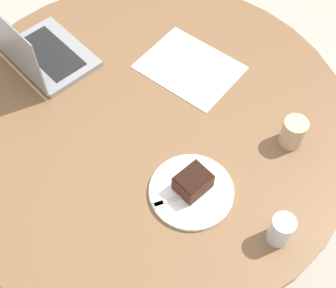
# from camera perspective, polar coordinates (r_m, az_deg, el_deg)

# --- Properties ---
(ground_plane) EXTENTS (12.00, 12.00, 0.00)m
(ground_plane) POSITION_cam_1_polar(r_m,az_deg,el_deg) (2.13, -1.78, -9.06)
(ground_plane) COLOR #B7AD9E
(dining_table) EXTENTS (1.29, 1.29, 0.77)m
(dining_table) POSITION_cam_1_polar(r_m,az_deg,el_deg) (1.58, -2.36, 0.36)
(dining_table) COLOR brown
(dining_table) RESTS_ON ground_plane
(paper_document) EXTENTS (0.33, 0.26, 0.00)m
(paper_document) POSITION_cam_1_polar(r_m,az_deg,el_deg) (1.59, 2.66, 9.32)
(paper_document) COLOR white
(paper_document) RESTS_ON dining_table
(plate) EXTENTS (0.24, 0.24, 0.01)m
(plate) POSITION_cam_1_polar(r_m,az_deg,el_deg) (1.31, 2.86, -5.78)
(plate) COLOR white
(plate) RESTS_ON dining_table
(cake_slice) EXTENTS (0.08, 0.10, 0.06)m
(cake_slice) POSITION_cam_1_polar(r_m,az_deg,el_deg) (1.28, 3.07, -4.66)
(cake_slice) COLOR #472619
(cake_slice) RESTS_ON plate
(fork) EXTENTS (0.10, 0.16, 0.00)m
(fork) POSITION_cam_1_polar(r_m,az_deg,el_deg) (1.29, 1.07, -6.56)
(fork) COLOR silver
(fork) RESTS_ON plate
(coffee_glass) EXTENTS (0.07, 0.07, 0.09)m
(coffee_glass) POSITION_cam_1_polar(r_m,az_deg,el_deg) (1.41, 15.03, 1.39)
(coffee_glass) COLOR #C6AD89
(coffee_glass) RESTS_ON dining_table
(water_glass) EXTENTS (0.06, 0.06, 0.10)m
(water_glass) POSITION_cam_1_polar(r_m,az_deg,el_deg) (1.25, 13.59, -10.14)
(water_glass) COLOR silver
(water_glass) RESTS_ON dining_table
(laptop) EXTENTS (0.32, 0.25, 0.24)m
(laptop) POSITION_cam_1_polar(r_m,az_deg,el_deg) (1.63, -15.27, 10.71)
(laptop) COLOR gray
(laptop) RESTS_ON dining_table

